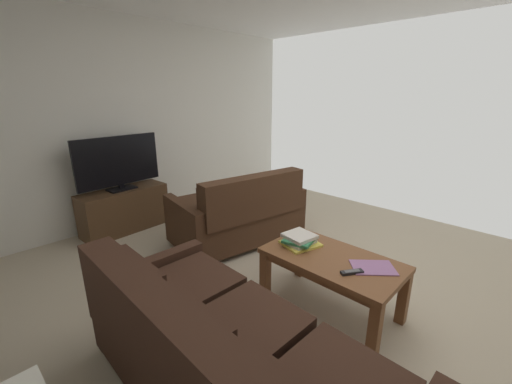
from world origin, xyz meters
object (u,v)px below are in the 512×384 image
at_px(flat_tv, 118,162).
at_px(tv_stand, 124,210).
at_px(loose_magazine, 373,268).
at_px(sofa_main, 222,360).
at_px(tv_remote, 352,272).
at_px(loveseat_near, 240,212).
at_px(book_stack, 300,240).
at_px(coffee_table, 332,266).

bearing_deg(flat_tv, tv_stand, 78.50).
xyz_separation_m(flat_tv, loose_magazine, (-2.98, -0.49, -0.40)).
bearing_deg(loose_magazine, flat_tv, -122.45).
distance_m(sofa_main, tv_remote, 1.06).
relative_size(sofa_main, loose_magazine, 6.37).
distance_m(tv_stand, tv_remote, 2.93).
relative_size(loveseat_near, loose_magazine, 5.19).
bearing_deg(loose_magazine, tv_stand, -122.42).
xyz_separation_m(tv_remote, loose_magazine, (-0.07, -0.17, -0.01)).
bearing_deg(flat_tv, sofa_main, 165.35).
bearing_deg(tv_remote, tv_stand, 6.35).
distance_m(book_stack, tv_remote, 0.53).
bearing_deg(loose_magazine, sofa_main, -52.72).
relative_size(sofa_main, tv_stand, 1.79).
xyz_separation_m(coffee_table, book_stack, (0.31, 0.01, 0.12)).
bearing_deg(tv_remote, flat_tv, 6.32).
height_order(book_stack, tv_remote, book_stack).
bearing_deg(sofa_main, loose_magazine, -100.85).
relative_size(sofa_main, tv_remote, 11.97).
xyz_separation_m(flat_tv, tv_remote, (-2.90, -0.32, -0.40)).
height_order(loveseat_near, loose_magazine, loveseat_near).
bearing_deg(loose_magazine, coffee_table, -119.46).
bearing_deg(sofa_main, book_stack, -72.30).
bearing_deg(loveseat_near, tv_remote, 164.52).
distance_m(sofa_main, book_stack, 1.21).
relative_size(flat_tv, loose_magazine, 3.44).
bearing_deg(tv_stand, coffee_table, -170.88).
bearing_deg(tv_remote, loose_magazine, -113.12).
xyz_separation_m(coffee_table, tv_stand, (2.69, 0.43, -0.12)).
bearing_deg(coffee_table, flat_tv, 9.08).
distance_m(loveseat_near, flat_tv, 1.58).
bearing_deg(book_stack, flat_tv, 10.08).
bearing_deg(loveseat_near, flat_tv, 30.93).
xyz_separation_m(sofa_main, loveseat_near, (1.46, -1.49, 0.01)).
xyz_separation_m(tv_stand, tv_remote, (-2.90, -0.32, 0.21)).
bearing_deg(flat_tv, loveseat_near, -149.07).
height_order(loveseat_near, tv_remote, loveseat_near).
height_order(sofa_main, coffee_table, sofa_main).
height_order(loveseat_near, flat_tv, flat_tv).
relative_size(loveseat_near, flat_tv, 1.51).
bearing_deg(book_stack, coffee_table, -178.80).
relative_size(coffee_table, loose_magazine, 3.49).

